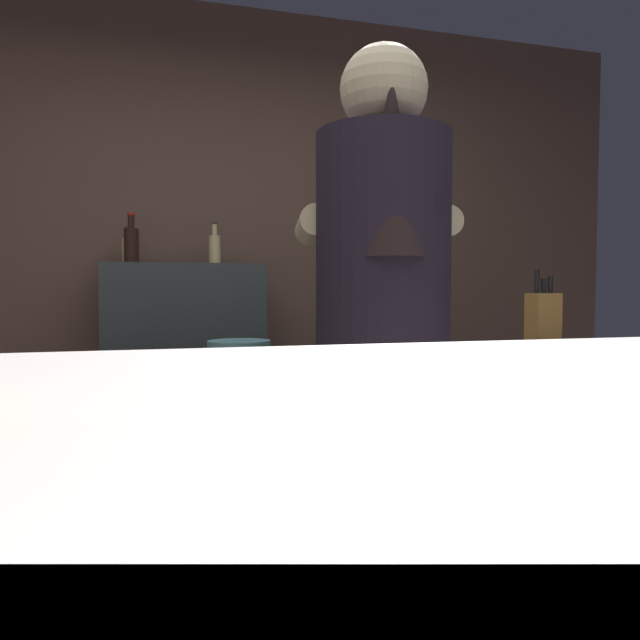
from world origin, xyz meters
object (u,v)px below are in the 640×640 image
bottle_soy (215,248)px  bottle_olive_oil (129,250)px  bartender (383,333)px  knife_block (543,320)px  mixing_bowl (239,349)px  bottle_vinegar (131,243)px  chefs_knife (416,352)px

bottle_soy → bottle_olive_oil: (-0.44, 0.05, -0.01)m
bartender → bottle_olive_oil: 1.99m
bottle_soy → bottle_olive_oil: bottle_soy is taller
bartender → knife_block: size_ratio=5.94×
knife_block → mixing_bowl: knife_block is taller
bottle_soy → bottle_olive_oil: size_ratio=1.16×
bottle_vinegar → bottle_olive_oil: bearing=97.2°
bottle_olive_oil → chefs_knife: bearing=-56.2°
bottle_soy → bottle_olive_oil: 0.44m
bottle_soy → mixing_bowl: bearing=-92.6°
mixing_bowl → chefs_knife: (0.59, -0.03, -0.02)m
bartender → bottle_soy: bearing=18.7°
bartender → bottle_olive_oil: (-0.68, 1.84, 0.32)m
chefs_knife → bottle_soy: 1.54m
bartender → bottle_soy: (-0.24, 1.79, 0.33)m
bartender → mixing_bowl: bartender is taller
bottle_vinegar → bottle_olive_oil: (-0.02, 0.14, -0.02)m
chefs_knife → bottle_olive_oil: size_ratio=1.25×
bartender → chefs_knife: (0.28, 0.40, -0.10)m
bottle_soy → bottle_vinegar: size_ratio=0.90×
mixing_bowl → bottle_soy: (0.06, 1.35, 0.41)m
bottle_vinegar → bartender: bearing=-68.8°
mixing_bowl → bottle_olive_oil: (-0.37, 1.41, 0.40)m
bartender → bottle_soy: bartender is taller
chefs_knife → bottle_vinegar: 1.66m
knife_block → bartender: bearing=-151.7°
knife_block → bottle_soy: bearing=126.8°
bottle_olive_oil → mixing_bowl: bearing=-75.1°
chefs_knife → bottle_vinegar: size_ratio=0.97×
mixing_bowl → bottle_olive_oil: bottle_olive_oil is taller
knife_block → mixing_bowl: (-1.09, 0.01, -0.08)m
bartender → bottle_soy: 1.84m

